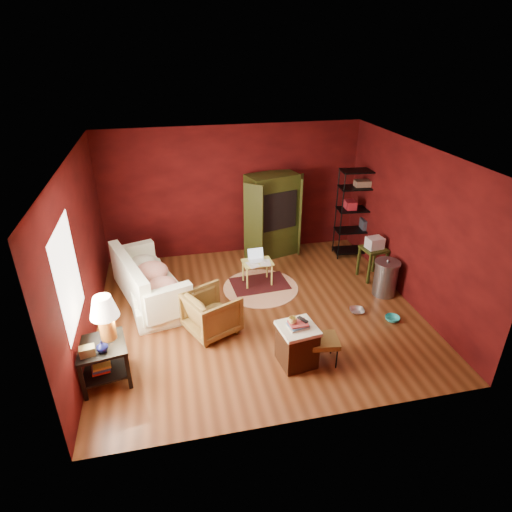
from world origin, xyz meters
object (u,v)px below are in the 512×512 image
at_px(laptop_desk, 257,264).
at_px(wire_shelving, 360,210).
at_px(tv_armoire, 272,214).
at_px(sofa, 150,284).
at_px(armchair, 212,311).
at_px(side_table, 103,332).
at_px(hamper, 297,344).

bearing_deg(laptop_desk, wire_shelving, 14.99).
bearing_deg(wire_shelving, tv_armoire, 172.21).
xyz_separation_m(sofa, wire_shelving, (4.47, 1.04, 0.68)).
distance_m(armchair, laptop_desk, 1.71).
bearing_deg(armchair, laptop_desk, -62.90).
distance_m(armchair, side_table, 1.76).
distance_m(sofa, laptop_desk, 2.06).
distance_m(side_table, wire_shelving, 5.81).
bearing_deg(armchair, wire_shelving, -83.23).
xyz_separation_m(side_table, wire_shelving, (5.03, 2.89, 0.29)).
bearing_deg(sofa, hamper, -145.68).
relative_size(side_table, hamper, 1.74).
xyz_separation_m(hamper, tv_armoire, (0.53, 3.59, 0.61)).
xyz_separation_m(armchair, tv_armoire, (1.65, 2.55, 0.56)).
distance_m(hamper, laptop_desk, 2.39).
height_order(side_table, wire_shelving, wire_shelving).
distance_m(side_table, tv_armoire, 4.60).
xyz_separation_m(sofa, laptop_desk, (2.04, 0.24, 0.06)).
bearing_deg(laptop_desk, armchair, -131.25).
xyz_separation_m(sofa, tv_armoire, (2.64, 1.45, 0.57)).
relative_size(laptop_desk, wire_shelving, 0.36).
bearing_deg(hamper, tv_armoire, 81.60).
bearing_deg(sofa, armchair, -148.33).
relative_size(sofa, side_table, 1.49).
relative_size(sofa, laptop_desk, 2.74).
distance_m(side_table, laptop_desk, 3.36).
bearing_deg(tv_armoire, hamper, -114.04).
relative_size(hamper, wire_shelving, 0.38).
distance_m(armchair, wire_shelving, 4.14).
distance_m(sofa, armchair, 1.48).
relative_size(armchair, side_table, 0.61).
relative_size(side_table, tv_armoire, 0.71).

